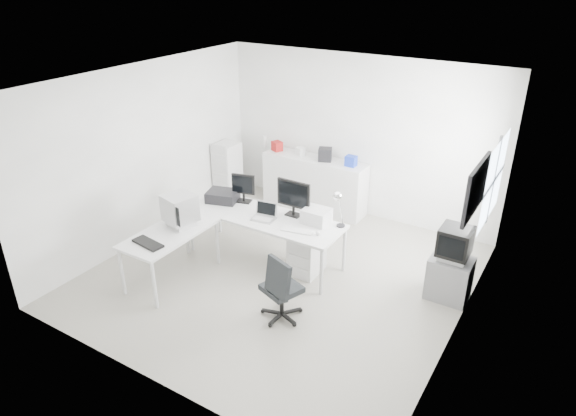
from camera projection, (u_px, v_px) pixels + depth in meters
The scene contains 30 objects.
floor at pixel (281, 275), 7.50m from camera, with size 5.00×5.00×0.01m, color beige.
ceiling at pixel (279, 82), 6.28m from camera, with size 5.00×5.00×0.01m, color white.
back_wall at pixel (358, 137), 8.81m from camera, with size 5.00×0.02×2.80m, color white.
left_wall at pixel (146, 154), 8.06m from camera, with size 0.02×5.00×2.80m, color white.
right_wall at pixel (470, 233), 5.71m from camera, with size 0.02×5.00×2.80m, color white.
window at pixel (494, 181), 6.55m from camera, with size 0.02×1.20×1.10m, color white, non-canonical shape.
wall_picture at pixel (476, 189), 5.58m from camera, with size 0.04×0.90×0.60m, color black, non-canonical shape.
main_desk at pixel (265, 238), 7.71m from camera, with size 2.40×0.80×0.75m, color silver, non-canonical shape.
side_desk at pixel (172, 255), 7.26m from camera, with size 0.70×1.40×0.75m, color silver, non-canonical shape.
drawer_pedestal at pixel (307, 254), 7.45m from camera, with size 0.40×0.50×0.60m, color silver.
inkjet_printer at pixel (223, 196), 7.99m from camera, with size 0.46×0.36×0.16m, color black.
lcd_monitor_small at pixel (243, 188), 7.89m from camera, with size 0.37×0.21×0.46m, color black, non-canonical shape.
lcd_monitor_large at pixel (294, 198), 7.45m from camera, with size 0.53×0.21×0.56m, color black, non-canonical shape.
laptop at pixel (263, 212), 7.39m from camera, with size 0.36×0.37×0.24m, color #B7B7BA, non-canonical shape.
white_keyboard at pixel (297, 231), 7.12m from camera, with size 0.45×0.14×0.02m, color silver.
white_mouse at pixel (318, 233), 7.01m from camera, with size 0.07×0.07×0.07m, color silver.
laser_printer at pixel (316, 216), 7.31m from camera, with size 0.37×0.32×0.21m, color silver.
desk_lamp at pixel (341, 211), 7.15m from camera, with size 0.16×0.16×0.49m, color silver, non-canonical shape.
crt_monitor at pixel (180, 209), 7.18m from camera, with size 0.44×0.44×0.50m, color #B7B7BA, non-canonical shape.
black_keyboard at pixel (148, 243), 6.79m from camera, with size 0.46×0.19×0.03m, color black.
office_chair at pixel (282, 285), 6.41m from camera, with size 0.56×0.56×0.96m, color #222426, non-canonical shape.
tv_cabinet at pixel (449, 278), 6.88m from camera, with size 0.55×0.45×0.60m, color gray.
crt_tv at pixel (455, 244), 6.65m from camera, with size 0.50×0.48×0.45m, color black, non-canonical shape.
sideboard at pixel (314, 183), 9.33m from camera, with size 1.93×0.48×0.96m, color silver.
clutter_box_a at pixel (277, 146), 9.46m from camera, with size 0.17×0.16×0.17m, color maroon.
clutter_box_b at pixel (300, 152), 9.23m from camera, with size 0.15×0.13×0.15m, color silver.
clutter_box_c at pixel (325, 154), 8.98m from camera, with size 0.23×0.21×0.23m, color black.
clutter_box_d at pixel (351, 161), 8.75m from camera, with size 0.18×0.16×0.18m, color #1A36B9.
clutter_bottle at pixel (265, 142), 9.62m from camera, with size 0.07×0.07×0.22m, color silver.
filing_cabinet at pixel (228, 172), 9.66m from camera, with size 0.39×0.46×1.11m, color silver.
Camera 1 is at (3.40, -5.34, 4.14)m, focal length 32.00 mm.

